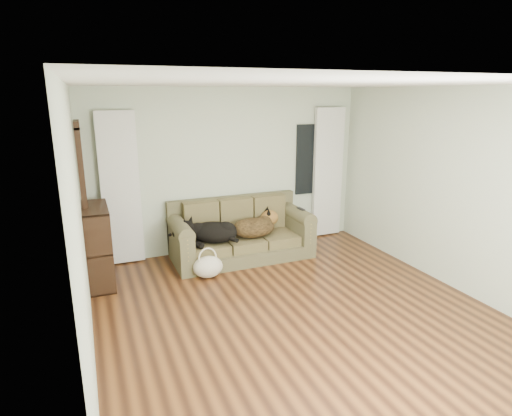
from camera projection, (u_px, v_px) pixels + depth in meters
name	position (u px, v px, depth m)	size (l,w,h in m)	color
floor	(300.00, 315.00, 4.99)	(5.00, 5.00, 0.00)	#321B0F
ceiling	(307.00, 84.00, 4.31)	(5.00, 5.00, 0.00)	white
wall_back	(229.00, 171.00, 6.88)	(4.50, 0.04, 2.60)	beige
wall_left	(81.00, 233.00, 3.83)	(0.04, 5.00, 2.60)	beige
wall_right	(458.00, 191.00, 5.47)	(0.04, 5.00, 2.60)	beige
curtain_left	(120.00, 189.00, 6.23)	(0.55, 0.08, 2.25)	silver
curtain_right	(328.00, 173.00, 7.51)	(0.55, 0.08, 2.25)	silver
window_pane	(309.00, 159.00, 7.36)	(0.50, 0.03, 1.20)	black
door_casing	(85.00, 205.00, 5.74)	(0.07, 0.60, 2.10)	black
sofa	(242.00, 230.00, 6.64)	(2.14, 0.92, 0.87)	#4E4836
dog_black_lab	(210.00, 234.00, 6.38)	(0.73, 0.51, 0.31)	black
dog_shepherd	(255.00, 227.00, 6.65)	(0.72, 0.51, 0.32)	black
tv_remote	(301.00, 209.00, 6.79)	(0.05, 0.18, 0.02)	black
tote_bag	(208.00, 266.00, 5.98)	(0.42, 0.33, 0.31)	beige
bookshelf	(98.00, 248.00, 5.72)	(0.32, 0.86, 1.08)	black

